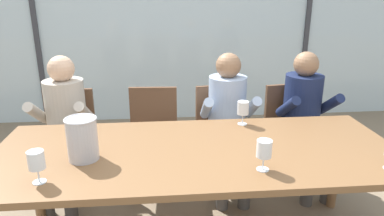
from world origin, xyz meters
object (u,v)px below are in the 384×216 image
(person_beige_jumper, at_px, (64,120))
(ice_bucket_primary, at_px, (82,138))
(chair_left_of_center, at_px, (153,131))
(chair_right_of_center, at_px, (290,126))
(wine_glass_by_right_taster, at_px, (36,162))
(wine_glass_near_bucket, at_px, (243,109))
(dining_table, at_px, (197,159))
(chair_near_curtain, at_px, (69,133))
(wine_glass_by_left_taster, at_px, (264,150))
(person_navy_polo, at_px, (306,113))
(chair_center, at_px, (221,128))
(person_pale_blue_shirt, at_px, (228,115))

(person_beige_jumper, height_order, ice_bucket_primary, person_beige_jumper)
(chair_left_of_center, height_order, chair_right_of_center, same)
(person_beige_jumper, bearing_deg, chair_left_of_center, 15.01)
(chair_left_of_center, xyz_separation_m, wine_glass_by_right_taster, (-0.55, -1.24, 0.36))
(chair_right_of_center, bearing_deg, wine_glass_near_bucket, -146.13)
(person_beige_jumper, distance_m, wine_glass_near_bucket, 1.44)
(dining_table, relative_size, ice_bucket_primary, 9.88)
(chair_near_curtain, xyz_separation_m, chair_left_of_center, (0.72, -0.01, 0.00))
(wine_glass_by_right_taster, bearing_deg, chair_near_curtain, 97.77)
(chair_near_curtain, relative_size, ice_bucket_primary, 3.47)
(ice_bucket_primary, bearing_deg, person_beige_jumper, 111.44)
(wine_glass_by_left_taster, bearing_deg, ice_bucket_primary, 167.46)
(person_navy_polo, xyz_separation_m, wine_glass_by_right_taster, (-1.86, -1.10, 0.19))
(wine_glass_by_left_taster, bearing_deg, chair_near_curtain, 137.90)
(chair_near_curtain, distance_m, chair_center, 1.33)
(chair_right_of_center, height_order, person_beige_jumper, person_beige_jumper)
(chair_right_of_center, xyz_separation_m, person_navy_polo, (0.07, -0.13, 0.17))
(person_beige_jumper, xyz_separation_m, wine_glass_near_bucket, (1.38, -0.39, 0.19))
(chair_right_of_center, distance_m, wine_glass_near_bucket, 0.85)
(chair_left_of_center, xyz_separation_m, chair_right_of_center, (1.24, -0.00, 0.00))
(chair_near_curtain, xyz_separation_m, wine_glass_near_bucket, (1.39, -0.53, 0.36))
(chair_near_curtain, bearing_deg, wine_glass_by_left_taster, -41.21)
(dining_table, distance_m, wine_glass_near_bucket, 0.57)
(dining_table, relative_size, wine_glass_by_left_taster, 14.35)
(person_navy_polo, xyz_separation_m, wine_glass_near_bucket, (-0.64, -0.39, 0.19))
(chair_near_curtain, bearing_deg, chair_left_of_center, 0.49)
(chair_near_curtain, distance_m, person_pale_blue_shirt, 1.38)
(dining_table, distance_m, person_pale_blue_shirt, 0.85)
(chair_center, distance_m, wine_glass_by_left_taster, 1.28)
(person_beige_jumper, bearing_deg, person_navy_polo, 4.01)
(wine_glass_by_right_taster, bearing_deg, chair_left_of_center, 65.84)
(chair_near_curtain, relative_size, person_pale_blue_shirt, 0.73)
(chair_right_of_center, distance_m, wine_glass_by_right_taster, 2.20)
(chair_right_of_center, relative_size, wine_glass_by_right_taster, 5.04)
(chair_left_of_center, xyz_separation_m, ice_bucket_primary, (-0.38, -0.99, 0.37))
(ice_bucket_primary, xyz_separation_m, wine_glass_by_left_taster, (1.00, -0.22, -0.01))
(dining_table, bearing_deg, wine_glass_by_left_taster, -41.74)
(ice_bucket_primary, bearing_deg, wine_glass_by_left_taster, -12.54)
(chair_near_curtain, height_order, person_beige_jumper, person_beige_jumper)
(chair_left_of_center, height_order, person_pale_blue_shirt, person_pale_blue_shirt)
(person_pale_blue_shirt, bearing_deg, dining_table, -113.32)
(chair_right_of_center, xyz_separation_m, wine_glass_near_bucket, (-0.57, -0.52, 0.36))
(dining_table, distance_m, chair_left_of_center, 0.98)
(chair_center, relative_size, person_beige_jumper, 0.73)
(chair_near_curtain, relative_size, chair_left_of_center, 1.00)
(dining_table, distance_m, chair_near_curtain, 1.38)
(ice_bucket_primary, height_order, wine_glass_by_left_taster, ice_bucket_primary)
(chair_left_of_center, distance_m, person_pale_blue_shirt, 0.67)
(wine_glass_near_bucket, bearing_deg, chair_left_of_center, 141.72)
(person_pale_blue_shirt, xyz_separation_m, wine_glass_by_right_taster, (-1.19, -1.10, 0.19))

